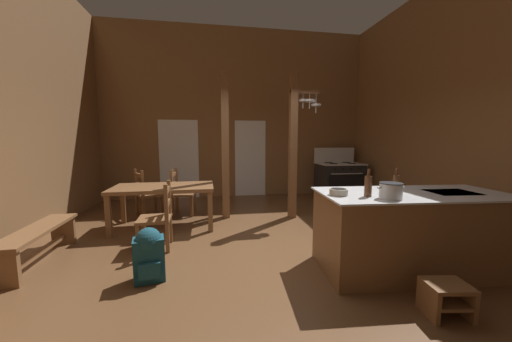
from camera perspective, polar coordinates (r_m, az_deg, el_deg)
ground_plane at (r=3.95m, az=1.97°, el=-17.14°), size 7.68×8.28×0.10m
wall_back at (r=7.41m, az=-4.00°, el=11.94°), size 7.68×0.14×4.45m
wall_right at (r=5.56m, az=41.28°, el=12.05°), size 0.14×8.28×4.45m
glazed_door_back_left at (r=7.34m, az=-15.99°, el=2.38°), size 1.00×0.01×2.05m
glazed_panel_back_right at (r=7.37m, az=-1.20°, el=2.66°), size 0.84×0.01×2.05m
kitchen_island at (r=3.73m, az=30.05°, el=-11.06°), size 2.23×1.13×0.93m
stove_range at (r=7.42m, az=17.23°, el=-1.83°), size 1.15×0.84×1.32m
support_post_with_pot_rack at (r=5.31m, az=8.22°, el=6.26°), size 0.62×0.23×2.80m
support_post_center at (r=5.26m, az=-6.56°, el=5.05°), size 0.14×0.14×2.80m
step_stool at (r=3.09m, az=35.37°, el=-20.90°), size 0.40×0.33×0.30m
dining_table at (r=4.98m, az=-18.96°, el=-4.01°), size 1.71×0.93×0.74m
ladderback_chair_near_window at (r=4.10m, az=-20.02°, el=-9.21°), size 0.46×0.46×0.95m
ladderback_chair_by_post at (r=5.77m, az=-15.60°, el=-4.48°), size 0.49×0.49×0.95m
ladderback_chair_at_table_end at (r=5.92m, az=-22.18°, el=-4.45°), size 0.61×0.61×0.95m
bench_along_left_wall at (r=4.44m, az=-39.16°, el=-11.12°), size 0.40×1.38×0.44m
backpack at (r=3.29m, az=-21.76°, el=-15.83°), size 0.36×0.34×0.60m
stockpot_on_counter at (r=3.13m, az=26.69°, el=-3.76°), size 0.30×0.23×0.17m
mixing_bowl_on_counter at (r=3.13m, az=17.11°, el=-4.26°), size 0.20×0.20×0.07m
bottle_tall_on_counter at (r=3.15m, az=22.71°, el=-2.88°), size 0.08×0.08×0.30m
bottle_short_on_counter at (r=3.34m, az=27.56°, el=-2.59°), size 0.06×0.06×0.30m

